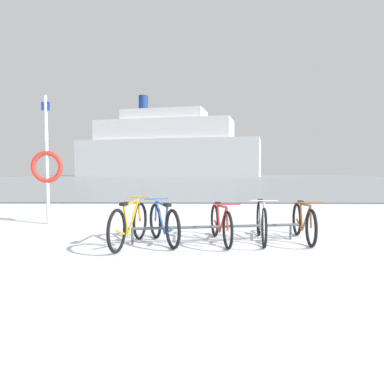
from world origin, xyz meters
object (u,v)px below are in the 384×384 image
object	(u,v)px
bicycle_1	(163,224)
rescue_post	(47,164)
bicycle_4	(303,222)
ferry_ship	(168,149)
bicycle_3	(261,222)
bicycle_2	(221,224)
bicycle_0	(129,224)

from	to	relation	value
bicycle_1	rescue_post	bearing A→B (deg)	144.05
bicycle_4	ferry_ship	bearing A→B (deg)	96.73
bicycle_1	bicycle_3	distance (m)	1.77
bicycle_1	ferry_ship	size ratio (longest dim) A/B	0.04
bicycle_4	rescue_post	world-z (taller)	rescue_post
bicycle_1	bicycle_2	xyz separation A→B (m)	(1.02, 0.08, -0.01)
bicycle_4	ferry_ship	size ratio (longest dim) A/B	0.04
bicycle_2	bicycle_3	xyz separation A→B (m)	(0.74, 0.09, 0.02)
bicycle_0	bicycle_3	distance (m)	2.36
bicycle_2	rescue_post	xyz separation A→B (m)	(-4.01, 2.09, 1.11)
rescue_post	bicycle_0	bearing A→B (deg)	-44.27
bicycle_4	bicycle_0	bearing A→B (deg)	-171.78
bicycle_0	bicycle_4	xyz separation A→B (m)	(3.11, 0.45, -0.02)
bicycle_2	rescue_post	distance (m)	4.66
bicycle_2	ferry_ship	world-z (taller)	ferry_ship
bicycle_1	rescue_post	xyz separation A→B (m)	(-3.00, 2.17, 1.10)
bicycle_2	bicycle_4	bearing A→B (deg)	6.34
bicycle_1	bicycle_2	distance (m)	1.02
bicycle_1	rescue_post	size ratio (longest dim) A/B	0.50
bicycle_1	bicycle_4	bearing A→B (deg)	5.62
bicycle_0	bicycle_3	xyz separation A→B (m)	(2.33, 0.37, -0.01)
ferry_ship	bicycle_0	bearing A→B (deg)	-85.72
bicycle_3	ferry_ship	bearing A→B (deg)	96.11
bicycle_4	bicycle_1	bearing A→B (deg)	-174.38
bicycle_3	bicycle_4	world-z (taller)	bicycle_3
bicycle_1	rescue_post	world-z (taller)	rescue_post
rescue_post	bicycle_3	bearing A→B (deg)	-22.78
bicycle_2	bicycle_3	bearing A→B (deg)	7.24
bicycle_0	ferry_ship	bearing A→B (deg)	94.28
bicycle_2	bicycle_4	distance (m)	1.54
bicycle_1	bicycle_3	size ratio (longest dim) A/B	0.87
bicycle_1	bicycle_2	bearing A→B (deg)	4.53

